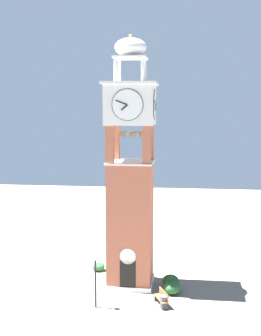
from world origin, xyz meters
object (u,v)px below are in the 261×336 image
Objects in this scene: clock_tower at (130,184)px; park_bench at (162,298)px; trash_bin at (164,302)px; lamp_post at (95,271)px.

park_bench is at bearing -53.97° from clock_tower.
trash_bin is (2.59, -3.77, -6.88)m from clock_tower.
clock_tower is 6.64m from lamp_post.
lamp_post is at bearing -112.22° from clock_tower.
clock_tower reaches higher than trash_bin.
lamp_post is at bearing -168.81° from park_bench.
clock_tower is at bearing 124.54° from trash_bin.
park_bench is 0.48× the size of lamp_post.
park_bench is 2.05× the size of trash_bin.
clock_tower is at bearing 67.78° from lamp_post.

